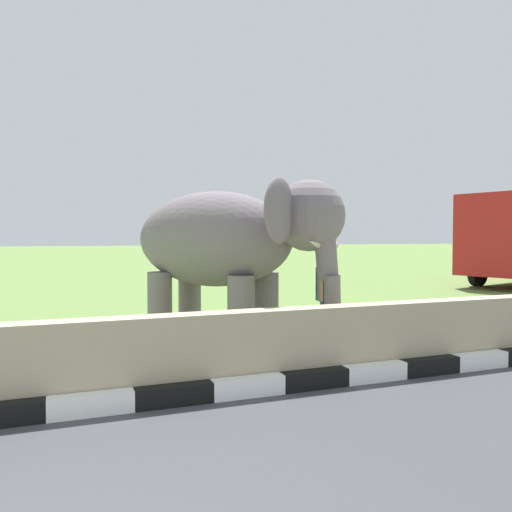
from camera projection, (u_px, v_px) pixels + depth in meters
name	position (u px, v px, depth m)	size (l,w,h in m)	color
barrier_parapet	(177.00, 356.00, 6.11)	(28.00, 0.36, 1.00)	tan
elephant	(230.00, 241.00, 8.95)	(3.73, 3.91, 2.86)	slate
person_handler	(327.00, 294.00, 9.00)	(0.58, 0.45, 1.66)	navy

